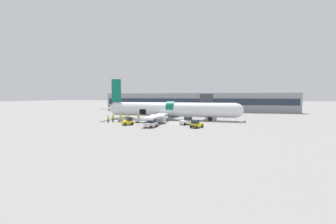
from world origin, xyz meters
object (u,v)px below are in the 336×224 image
Objects in this scene: baggage_tug_spare at (187,121)px; baggage_tug_lead at (128,122)px; ground_crew_driver at (121,117)px; baggage_cart_loading at (125,119)px; airplane at (169,110)px; ground_crew_supervisor at (138,117)px; ground_crew_loader_a at (108,119)px; baggage_tug_rear at (151,124)px; ground_crew_loader_b at (113,118)px; ground_crew_helper at (123,120)px; ground_crew_marshal at (128,117)px; baggage_tug_mid at (196,124)px; baggage_cart_queued at (143,120)px.

baggage_tug_lead is at bearing -163.04° from baggage_tug_spare.
baggage_cart_loading is at bearing -45.17° from ground_crew_driver.
baggage_cart_loading is 3.10m from ground_crew_driver.
airplane is 23.39× the size of ground_crew_supervisor.
baggage_cart_loading is (-3.21, 4.98, -0.14)m from baggage_tug_lead.
ground_crew_loader_a reaches higher than baggage_tug_spare.
baggage_tug_rear is at bearing -18.79° from baggage_tug_lead.
airplane is at bearing 23.05° from ground_crew_driver.
ground_crew_loader_a is at bearing -144.01° from airplane.
baggage_tug_spare is 1.97× the size of ground_crew_supervisor.
ground_crew_loader_b is at bearing 152.62° from baggage_tug_rear.
ground_crew_supervisor is (2.36, 2.94, 0.27)m from baggage_cart_loading.
airplane reaches higher than ground_crew_driver.
baggage_tug_lead is at bearing -116.98° from airplane.
ground_crew_helper is 0.92× the size of ground_crew_marshal.
baggage_tug_mid is 20.88m from ground_crew_loader_b.
baggage_cart_loading is (-17.82, 5.36, -0.11)m from baggage_tug_mid.
ground_crew_helper is at bearing -26.30° from ground_crew_loader_b.
airplane is 20.81× the size of ground_crew_marshal.
ground_crew_marshal reaches higher than baggage_tug_rear.
baggage_cart_queued is (1.60, 4.62, -0.19)m from baggage_tug_lead.
baggage_cart_loading is at bearing -128.76° from ground_crew_supervisor.
baggage_cart_queued is (-4.31, 6.63, -0.22)m from baggage_tug_rear.
baggage_tug_mid is at bearing -28.21° from ground_crew_supervisor.
baggage_tug_rear is 12.00m from ground_crew_supervisor.
baggage_tug_mid is at bearing -12.24° from ground_crew_loader_b.
ground_crew_loader_a is at bearing -138.21° from ground_crew_supervisor.
baggage_tug_rear reaches higher than baggage_tug_spare.
baggage_tug_spare is at bearing -1.14° from ground_crew_loader_b.
ground_crew_supervisor is at bearing 9.50° from ground_crew_driver.
ground_crew_supervisor reaches higher than baggage_cart_queued.
baggage_cart_queued is at bearing -53.35° from ground_crew_supervisor.
baggage_tug_mid is (14.61, -0.38, -0.04)m from baggage_tug_lead.
ground_crew_supervisor is at bearing 124.25° from baggage_tug_rear.
baggage_tug_lead is 5.92m from baggage_cart_loading.
baggage_cart_queued is at bearing 123.00° from baggage_tug_rear.
ground_crew_driver reaches higher than baggage_tug_rear.
ground_crew_marshal is (-9.82, -4.11, -1.72)m from airplane.
ground_crew_helper is at bearing 170.75° from baggage_tug_mid.
ground_crew_marshal is at bearing 179.37° from ground_crew_supervisor.
baggage_tug_spare is (12.11, 3.69, 0.02)m from baggage_tug_lead.
ground_crew_driver is (-19.99, 7.54, 0.26)m from baggage_tug_mid.
ground_crew_loader_a is 1.29m from ground_crew_loader_b.
ground_crew_loader_a is 4.36m from ground_crew_driver.
ground_crew_loader_a reaches higher than baggage_cart_loading.
baggage_tug_mid is 13.94m from baggage_cart_queued.
baggage_tug_mid is 17.55m from ground_crew_supervisor.
baggage_tug_rear is 2.07× the size of ground_crew_helper.
baggage_tug_mid is 1.80× the size of ground_crew_loader_b.
baggage_cart_queued is 4.63m from ground_crew_helper.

